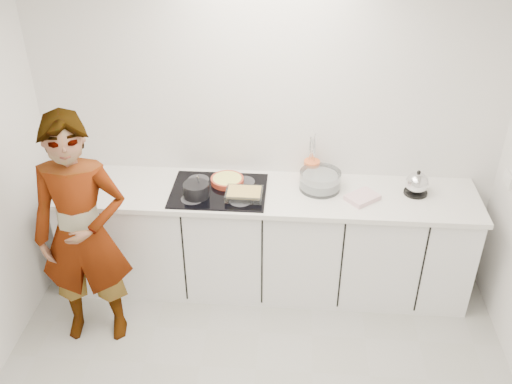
# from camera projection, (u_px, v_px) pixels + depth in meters

# --- Properties ---
(ceiling) EXTENTS (3.60, 3.20, 0.00)m
(ceiling) POSITION_uv_depth(u_px,v_px,m) (249.00, 9.00, 2.36)
(ceiling) COLOR white
(ceiling) RESTS_ON wall_back
(wall_back) EXTENTS (3.60, 0.00, 2.60)m
(wall_back) POSITION_uv_depth(u_px,v_px,m) (268.00, 127.00, 4.40)
(wall_back) COLOR white
(wall_back) RESTS_ON ground
(base_cabinets) EXTENTS (3.20, 0.58, 0.87)m
(base_cabinets) POSITION_uv_depth(u_px,v_px,m) (264.00, 242.00, 4.59)
(base_cabinets) COLOR white
(base_cabinets) RESTS_ON floor
(countertop) EXTENTS (3.24, 0.64, 0.04)m
(countertop) POSITION_uv_depth(u_px,v_px,m) (265.00, 194.00, 4.35)
(countertop) COLOR white
(countertop) RESTS_ON base_cabinets
(hob) EXTENTS (0.72, 0.54, 0.01)m
(hob) POSITION_uv_depth(u_px,v_px,m) (219.00, 191.00, 4.34)
(hob) COLOR black
(hob) RESTS_ON countertop
(tart_dish) EXTENTS (0.33, 0.33, 0.04)m
(tart_dish) POSITION_uv_depth(u_px,v_px,m) (227.00, 180.00, 4.42)
(tart_dish) COLOR #B53B25
(tart_dish) RESTS_ON hob
(saucepan) EXTENTS (0.25, 0.25, 0.18)m
(saucepan) POSITION_uv_depth(u_px,v_px,m) (196.00, 190.00, 4.23)
(saucepan) COLOR black
(saucepan) RESTS_ON hob
(baking_dish) EXTENTS (0.27, 0.20, 0.05)m
(baking_dish) POSITION_uv_depth(u_px,v_px,m) (244.00, 194.00, 4.24)
(baking_dish) COLOR silver
(baking_dish) RESTS_ON hob
(mixing_bowl) EXTENTS (0.32, 0.32, 0.15)m
(mixing_bowl) POSITION_uv_depth(u_px,v_px,m) (320.00, 181.00, 4.34)
(mixing_bowl) COLOR silver
(mixing_bowl) RESTS_ON countertop
(tea_towel) EXTENTS (0.29, 0.28, 0.04)m
(tea_towel) POSITION_uv_depth(u_px,v_px,m) (362.00, 197.00, 4.24)
(tea_towel) COLOR white
(tea_towel) RESTS_ON countertop
(kettle) EXTENTS (0.20, 0.20, 0.20)m
(kettle) POSITION_uv_depth(u_px,v_px,m) (417.00, 184.00, 4.27)
(kettle) COLOR black
(kettle) RESTS_ON countertop
(utensil_crock) EXTENTS (0.14, 0.14, 0.16)m
(utensil_crock) POSITION_uv_depth(u_px,v_px,m) (311.00, 170.00, 4.47)
(utensil_crock) COLOR orange
(utensil_crock) RESTS_ON countertop
(cook) EXTENTS (0.70, 0.50, 1.78)m
(cook) POSITION_uv_depth(u_px,v_px,m) (83.00, 235.00, 3.90)
(cook) COLOR white
(cook) RESTS_ON floor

